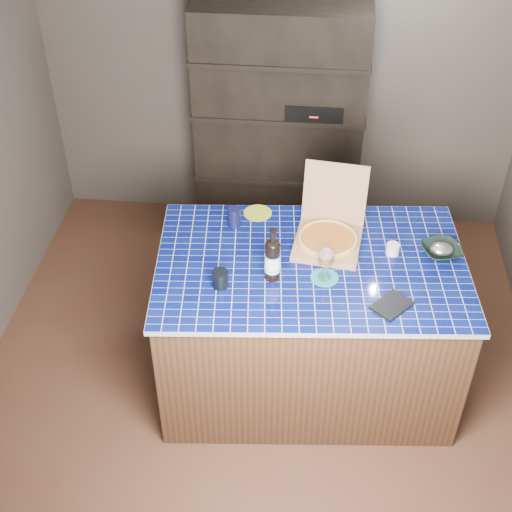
# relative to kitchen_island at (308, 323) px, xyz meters

# --- Properties ---
(room) EXTENTS (3.50, 3.50, 3.50)m
(room) POSITION_rel_kitchen_island_xyz_m (-0.30, 0.03, 0.78)
(room) COLOR #513623
(room) RESTS_ON ground
(shelving_unit) EXTENTS (1.20, 0.41, 1.80)m
(shelving_unit) POSITION_rel_kitchen_island_xyz_m (-0.29, 1.56, 0.43)
(shelving_unit) COLOR black
(shelving_unit) RESTS_ON floor
(kitchen_island) EXTENTS (1.80, 1.23, 0.94)m
(kitchen_island) POSITION_rel_kitchen_island_xyz_m (0.00, 0.00, 0.00)
(kitchen_island) COLOR #4C2E1E
(kitchen_island) RESTS_ON floor
(pizza_box) EXTENTS (0.41, 0.49, 0.40)m
(pizza_box) POSITION_rel_kitchen_island_xyz_m (0.08, 0.18, 0.53)
(pizza_box) COLOR #946D4C
(pizza_box) RESTS_ON kitchen_island
(mead_bottle) EXTENTS (0.09, 0.09, 0.33)m
(mead_bottle) POSITION_rel_kitchen_island_xyz_m (-0.21, -0.15, 0.60)
(mead_bottle) COLOR black
(mead_bottle) RESTS_ON kitchen_island
(teal_trivet) EXTENTS (0.15, 0.15, 0.01)m
(teal_trivet) POSITION_rel_kitchen_island_xyz_m (0.07, -0.12, 0.47)
(teal_trivet) COLOR teal
(teal_trivet) RESTS_ON kitchen_island
(wine_glass) EXTENTS (0.09, 0.09, 0.20)m
(wine_glass) POSITION_rel_kitchen_island_xyz_m (0.07, -0.12, 0.61)
(wine_glass) COLOR white
(wine_glass) RESTS_ON teal_trivet
(tumbler) EXTENTS (0.09, 0.09, 0.10)m
(tumbler) POSITION_rel_kitchen_island_xyz_m (-0.47, -0.24, 0.52)
(tumbler) COLOR black
(tumbler) RESTS_ON kitchen_island
(dvd_case) EXTENTS (0.24, 0.24, 0.02)m
(dvd_case) POSITION_rel_kitchen_island_xyz_m (0.42, -0.31, 0.48)
(dvd_case) COLOR black
(dvd_case) RESTS_ON kitchen_island
(bowl) EXTENTS (0.27, 0.27, 0.05)m
(bowl) POSITION_rel_kitchen_island_xyz_m (0.72, 0.15, 0.50)
(bowl) COLOR black
(bowl) RESTS_ON kitchen_island
(foil_contents) EXTENTS (0.13, 0.11, 0.06)m
(foil_contents) POSITION_rel_kitchen_island_xyz_m (0.72, 0.15, 0.51)
(foil_contents) COLOR silver
(foil_contents) RESTS_ON bowl
(white_jar) EXTENTS (0.07, 0.07, 0.06)m
(white_jar) POSITION_rel_kitchen_island_xyz_m (0.45, 0.13, 0.50)
(white_jar) COLOR silver
(white_jar) RESTS_ON kitchen_island
(navy_cup) EXTENTS (0.08, 0.08, 0.12)m
(navy_cup) POSITION_rel_kitchen_island_xyz_m (-0.47, 0.30, 0.53)
(navy_cup) COLOR black
(navy_cup) RESTS_ON kitchen_island
(green_trivet) EXTENTS (0.17, 0.17, 0.01)m
(green_trivet) POSITION_rel_kitchen_island_xyz_m (-0.34, 0.43, 0.47)
(green_trivet) COLOR #AABF29
(green_trivet) RESTS_ON kitchen_island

